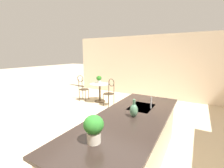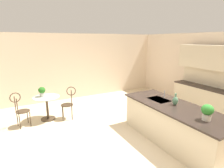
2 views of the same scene
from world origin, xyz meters
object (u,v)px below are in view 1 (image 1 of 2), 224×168
object	(u,v)px
potted_plant_on_table	(99,79)
chair_near_window	(110,91)
potted_plant_counter_far	(94,127)
chair_by_island	(83,87)
bistro_table	(100,91)
vase_on_counter	(134,110)

from	to	relation	value
potted_plant_on_table	chair_near_window	bearing A→B (deg)	63.26
potted_plant_counter_far	chair_near_window	bearing A→B (deg)	-151.93
chair_by_island	potted_plant_counter_far	bearing A→B (deg)	42.32
bistro_table	potted_plant_on_table	xyz separation A→B (m)	(-0.10, -0.10, 0.47)
bistro_table	potted_plant_on_table	distance (m)	0.49
bistro_table	potted_plant_counter_far	bearing A→B (deg)	33.57
chair_near_window	chair_by_island	xyz separation A→B (m)	(-0.09, -1.36, 0.00)
bistro_table	potted_plant_counter_far	xyz separation A→B (m)	(3.64, 2.42, 0.66)
potted_plant_on_table	vase_on_counter	xyz separation A→B (m)	(2.84, 2.64, 0.12)
chair_by_island	vase_on_counter	size ratio (longest dim) A/B	3.62
potted_plant_counter_far	potted_plant_on_table	bearing A→B (deg)	-146.07
potted_plant_on_table	chair_by_island	bearing A→B (deg)	-67.62
chair_near_window	potted_plant_counter_far	world-z (taller)	potted_plant_counter_far
bistro_table	chair_by_island	world-z (taller)	chair_by_island
chair_near_window	potted_plant_on_table	bearing A→B (deg)	-116.74
potted_plant_counter_far	bistro_table	bearing A→B (deg)	-146.43
bistro_table	potted_plant_counter_far	distance (m)	4.42
chair_by_island	potted_plant_on_table	bearing A→B (deg)	112.38
vase_on_counter	potted_plant_on_table	bearing A→B (deg)	-137.16
bistro_table	potted_plant_counter_far	world-z (taller)	potted_plant_counter_far
potted_plant_counter_far	vase_on_counter	world-z (taller)	potted_plant_counter_far
chair_by_island	potted_plant_counter_far	distance (m)	4.73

